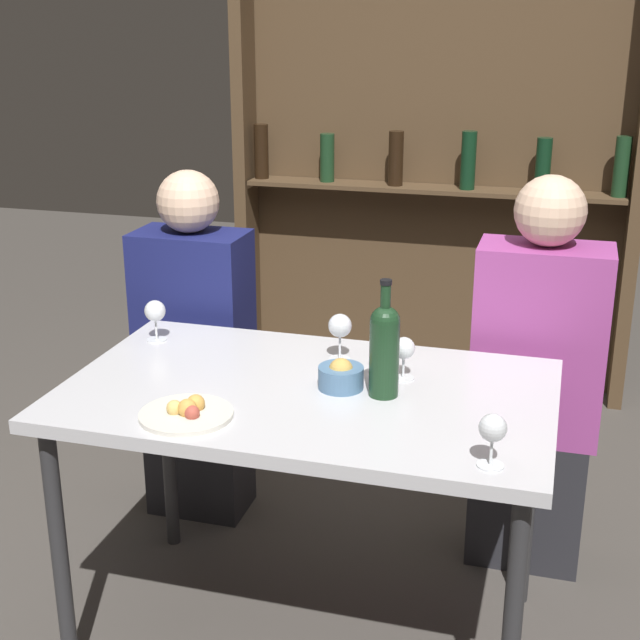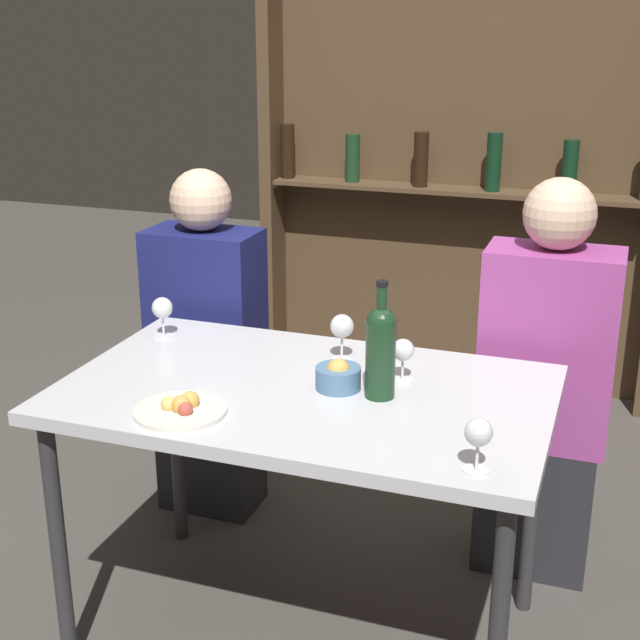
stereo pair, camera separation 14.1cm
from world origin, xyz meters
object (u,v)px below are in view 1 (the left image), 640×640
Objects in this scene: wine_glass_2 at (340,327)px; seated_person_left at (196,357)px; snack_bowl at (341,376)px; wine_glass_0 at (404,350)px; wine_bottle at (384,346)px; wine_glass_1 at (155,313)px; wine_glass_3 at (493,430)px; seated_person_right at (535,388)px; food_plate_0 at (187,412)px.

seated_person_left is at bearing 149.66° from wine_glass_2.
wine_glass_0 is at bearing 36.35° from snack_bowl.
wine_bottle reaches higher than wine_glass_1.
wine_bottle reaches higher than wine_glass_3.
wine_bottle is 0.74m from seated_person_right.
food_plate_0 is 1.17m from seated_person_right.
wine_glass_3 is at bearing -37.75° from snack_bowl.
seated_person_left reaches higher than wine_glass_0.
seated_person_right is (0.80, 0.83, -0.19)m from food_plate_0.
seated_person_right is at bearing 85.91° from wine_glass_3.
wine_glass_2 is 0.59× the size of food_plate_0.
wine_glass_1 is at bearing 123.13° from food_plate_0.
wine_glass_1 is 0.10× the size of seated_person_right.
seated_person_left reaches higher than wine_glass_3.
wine_bottle is 0.52m from food_plate_0.
wine_glass_0 is 0.61m from seated_person_right.
wine_glass_1 is 0.92× the size of wine_glass_2.
wine_glass_2 is 0.11× the size of seated_person_right.
wine_glass_3 is 0.74m from food_plate_0.
wine_glass_0 is 0.10× the size of seated_person_left.
food_plate_0 is at bearing -67.32° from seated_person_left.
wine_glass_2 is at bearing 129.14° from wine_bottle.
food_plate_0 is (-0.74, 0.05, -0.07)m from wine_glass_3.
wine_glass_0 is at bearing 122.48° from wine_glass_3.
wine_bottle is 0.77m from wine_glass_1.
wine_glass_0 is 0.60m from food_plate_0.
snack_bowl is 0.89m from seated_person_left.
wine_glass_2 is at bearing -0.16° from wine_glass_1.
seated_person_left is at bearing 151.11° from wine_glass_0.
wine_glass_0 is 0.51m from wine_glass_3.
snack_bowl is 0.09× the size of seated_person_right.
seated_person_left is at bearing 140.15° from snack_bowl.
wine_glass_2 is at bearing 155.76° from wine_glass_0.
wine_glass_1 is 1.02× the size of wine_glass_3.
seated_person_left is (-1.08, 0.88, -0.28)m from wine_glass_3.
food_plate_0 is at bearing -140.37° from wine_glass_0.
wine_glass_3 is at bearing -57.52° from wine_glass_0.
wine_bottle is 2.47× the size of wine_glass_1.
wine_bottle is at bearing 31.15° from food_plate_0.
wine_bottle reaches higher than wine_glass_2.
seated_person_right reaches higher than wine_glass_3.
wine_bottle is 0.13m from wine_glass_0.
seated_person_right reaches higher than wine_glass_1.
snack_bowl is at bearing 142.25° from wine_glass_3.
wine_glass_2 is at bearing 105.50° from snack_bowl.
wine_glass_2 is 0.76m from seated_person_left.
wine_glass_0 is at bearing -28.89° from seated_person_left.
wine_glass_2 is at bearing -146.56° from seated_person_right.
wine_glass_1 is (-0.74, 0.21, -0.05)m from wine_bottle.
seated_person_right is at bearing 45.98° from food_plate_0.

